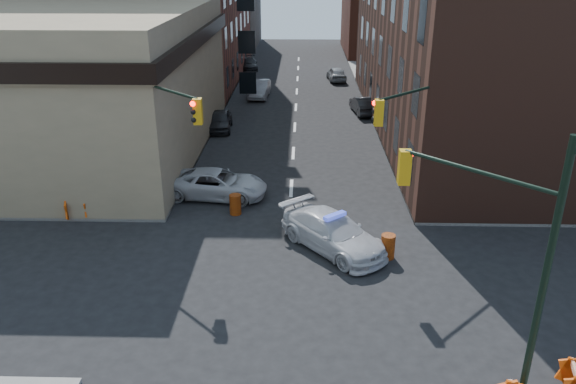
# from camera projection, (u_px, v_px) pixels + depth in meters

# --- Properties ---
(ground) EXTENTS (140.00, 140.00, 0.00)m
(ground) POSITION_uv_depth(u_px,v_px,m) (286.00, 286.00, 21.91)
(ground) COLOR black
(ground) RESTS_ON ground
(sidewalk_nw) EXTENTS (34.00, 54.50, 0.15)m
(sidewalk_nw) POSITION_uv_depth(u_px,v_px,m) (52.00, 92.00, 52.61)
(sidewalk_nw) COLOR gray
(sidewalk_nw) RESTS_ON ground
(sidewalk_ne) EXTENTS (34.00, 54.50, 0.15)m
(sidewalk_ne) POSITION_uv_depth(u_px,v_px,m) (547.00, 95.00, 51.46)
(sidewalk_ne) COLOR gray
(sidewalk_ne) RESTS_ON ground
(bank_building) EXTENTS (22.00, 22.00, 9.00)m
(bank_building) POSITION_uv_depth(u_px,v_px,m) (28.00, 81.00, 35.77)
(bank_building) COLOR #8F7D5D
(bank_building) RESTS_ON ground
(commercial_row_ne) EXTENTS (14.00, 34.00, 14.00)m
(commercial_row_ne) POSITION_uv_depth(u_px,v_px,m) (479.00, 31.00, 39.57)
(commercial_row_ne) COLOR #45261B
(commercial_row_ne) RESTS_ON ground
(filler_ne) EXTENTS (16.00, 16.00, 12.00)m
(filler_ne) POSITION_uv_depth(u_px,v_px,m) (407.00, 5.00, 72.63)
(filler_ne) COLOR brown
(filler_ne) RESTS_ON ground
(signal_pole_se) EXTENTS (5.40, 5.27, 8.00)m
(signal_pole_se) POSITION_uv_depth(u_px,v_px,m) (506.00, 254.00, 14.87)
(signal_pole_se) COLOR black
(signal_pole_se) RESTS_ON sidewalk_se
(signal_pole_nw) EXTENTS (3.58, 3.67, 8.00)m
(signal_pole_nw) POSITION_uv_depth(u_px,v_px,m) (160.00, 138.00, 25.28)
(signal_pole_nw) COLOR black
(signal_pole_nw) RESTS_ON sidewalk_nw
(signal_pole_ne) EXTENTS (3.67, 3.58, 8.00)m
(signal_pole_ne) POSITION_uv_depth(u_px,v_px,m) (420.00, 140.00, 25.00)
(signal_pole_ne) COLOR black
(signal_pole_ne) RESTS_ON sidewalk_ne
(tree_ne_near) EXTENTS (3.00, 3.00, 4.85)m
(tree_ne_near) POSITION_uv_depth(u_px,v_px,m) (391.00, 71.00, 44.30)
(tree_ne_near) COLOR black
(tree_ne_near) RESTS_ON sidewalk_ne
(tree_ne_far) EXTENTS (3.00, 3.00, 4.85)m
(tree_ne_far) POSITION_uv_depth(u_px,v_px,m) (378.00, 55.00, 51.67)
(tree_ne_far) COLOR black
(tree_ne_far) RESTS_ON sidewalk_ne
(police_car) EXTENTS (5.16, 5.57, 1.57)m
(police_car) POSITION_uv_depth(u_px,v_px,m) (333.00, 233.00, 24.40)
(police_car) COLOR silver
(police_car) RESTS_ON ground
(pickup) EXTENTS (5.60, 3.09, 1.49)m
(pickup) POSITION_uv_depth(u_px,v_px,m) (217.00, 184.00, 29.73)
(pickup) COLOR #B9BABE
(pickup) RESTS_ON ground
(parked_car_wnear) EXTENTS (1.87, 4.18, 1.39)m
(parked_car_wnear) POSITION_uv_depth(u_px,v_px,m) (220.00, 121.00, 41.29)
(parked_car_wnear) COLOR black
(parked_car_wnear) RESTS_ON ground
(parked_car_wfar) EXTENTS (1.86, 4.65, 1.51)m
(parked_car_wfar) POSITION_uv_depth(u_px,v_px,m) (260.00, 89.00, 50.83)
(parked_car_wfar) COLOR gray
(parked_car_wfar) RESTS_ON ground
(parked_car_wdeep) EXTENTS (2.34, 4.66, 1.30)m
(parked_car_wdeep) POSITION_uv_depth(u_px,v_px,m) (249.00, 64.00, 63.16)
(parked_car_wdeep) COLOR black
(parked_car_wdeep) RESTS_ON ground
(parked_car_enear) EXTENTS (2.04, 4.40, 1.40)m
(parked_car_enear) POSITION_uv_depth(u_px,v_px,m) (363.00, 105.00, 45.59)
(parked_car_enear) COLOR black
(parked_car_enear) RESTS_ON ground
(parked_car_efar) EXTENTS (2.10, 4.31, 1.42)m
(parked_car_efar) POSITION_uv_depth(u_px,v_px,m) (337.00, 74.00, 57.53)
(parked_car_efar) COLOR gray
(parked_car_efar) RESTS_ON ground
(pedestrian_a) EXTENTS (0.77, 0.55, 1.99)m
(pedestrian_a) POSITION_uv_depth(u_px,v_px,m) (76.00, 196.00, 27.25)
(pedestrian_a) COLOR black
(pedestrian_a) RESTS_ON sidewalk_nw
(pedestrian_b) EXTENTS (1.00, 0.88, 1.72)m
(pedestrian_b) POSITION_uv_depth(u_px,v_px,m) (55.00, 185.00, 28.88)
(pedestrian_b) COLOR black
(pedestrian_b) RESTS_ON sidewalk_nw
(pedestrian_c) EXTENTS (1.07, 0.68, 1.69)m
(pedestrian_c) POSITION_uv_depth(u_px,v_px,m) (42.00, 182.00, 29.25)
(pedestrian_c) COLOR black
(pedestrian_c) RESTS_ON sidewalk_nw
(barrel_road) EXTENTS (0.71, 0.71, 1.07)m
(barrel_road) POSITION_uv_depth(u_px,v_px,m) (388.00, 246.00, 23.77)
(barrel_road) COLOR #C23909
(barrel_road) RESTS_ON ground
(barrel_bank) EXTENTS (0.65, 0.65, 1.03)m
(barrel_bank) POSITION_uv_depth(u_px,v_px,m) (235.00, 204.00, 27.84)
(barrel_bank) COLOR #C05309
(barrel_bank) RESTS_ON ground
(barricade_se_a) EXTENTS (0.80, 1.22, 0.85)m
(barricade_se_a) POSITION_uv_depth(u_px,v_px,m) (573.00, 381.00, 16.22)
(barricade_se_a) COLOR #C04C09
(barricade_se_a) RESTS_ON sidewalk_se
(barricade_nw_a) EXTENTS (1.18, 0.59, 0.88)m
(barricade_nw_a) POSITION_uv_depth(u_px,v_px,m) (99.00, 202.00, 27.91)
(barricade_nw_a) COLOR orange
(barricade_nw_a) RESTS_ON sidewalk_nw
(barricade_nw_b) EXTENTS (1.28, 0.84, 0.88)m
(barricade_nw_b) POSITION_uv_depth(u_px,v_px,m) (77.00, 209.00, 27.18)
(barricade_nw_b) COLOR #D15F09
(barricade_nw_b) RESTS_ON sidewalk_nw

